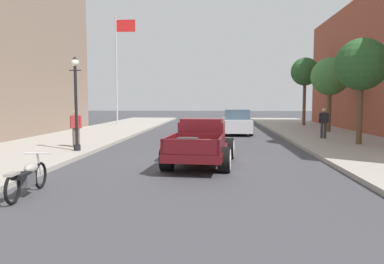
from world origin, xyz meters
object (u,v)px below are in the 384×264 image
pedestrian_sidewalk_left (76,126)px  flagpole (119,59)px  street_lamp_near (76,96)px  street_tree_nearest (362,65)px  motorcycle_parked (27,177)px  car_background_silver (236,123)px  pedestrian_sidewalk_right (324,121)px  street_tree_second (330,77)px  street_tree_third (305,72)px  hotrod_truck_maroon (202,142)px

pedestrian_sidewalk_left → flagpole: flagpole is taller
street_lamp_near → street_tree_nearest: street_tree_nearest is taller
motorcycle_parked → car_background_silver: (5.58, 16.42, 0.33)m
pedestrian_sidewalk_right → street_tree_second: size_ratio=0.34×
motorcycle_parked → street_tree_nearest: size_ratio=0.43×
motorcycle_parked → car_background_silver: size_ratio=0.49×
flagpole → street_tree_second: flagpole is taller
street_lamp_near → street_tree_nearest: size_ratio=0.77×
pedestrian_sidewalk_right → street_tree_third: bearing=82.6°
pedestrian_sidewalk_right → street_tree_nearest: 3.97m
street_tree_second → street_tree_nearest: bearing=-95.4°
car_background_silver → pedestrian_sidewalk_right: pedestrian_sidewalk_right is taller
car_background_silver → flagpole: 12.71m
street_lamp_near → flagpole: size_ratio=0.42×
hotrod_truck_maroon → flagpole: size_ratio=0.55×
motorcycle_parked → car_background_silver: car_background_silver is taller
motorcycle_parked → pedestrian_sidewalk_left: pedestrian_sidewalk_left is taller
street_lamp_near → hotrod_truck_maroon: bearing=-19.5°
pedestrian_sidewalk_left → flagpole: 16.10m
car_background_silver → street_tree_nearest: street_tree_nearest is taller
hotrod_truck_maroon → street_lamp_near: street_lamp_near is taller
hotrod_truck_maroon → car_background_silver: size_ratio=1.16×
car_background_silver → street_lamp_near: street_lamp_near is taller
street_lamp_near → car_background_silver: bearing=54.3°
street_tree_nearest → street_tree_third: bearing=87.8°
flagpole → pedestrian_sidewalk_left: bearing=-81.9°
street_lamp_near → street_tree_nearest: 13.00m
hotrod_truck_maroon → pedestrian_sidewalk_left: size_ratio=3.05×
hotrod_truck_maroon → car_background_silver: 11.75m
pedestrian_sidewalk_left → street_tree_second: 16.78m
hotrod_truck_maroon → motorcycle_parked: (-3.81, -4.80, -0.31)m
hotrod_truck_maroon → flagpole: flagpole is taller
street_tree_nearest → street_tree_second: bearing=84.6°
flagpole → street_tree_nearest: flagpole is taller
flagpole → car_background_silver: bearing=-34.4°
car_background_silver → motorcycle_parked: bearing=-108.8°
flagpole → street_tree_nearest: 20.12m
motorcycle_parked → pedestrian_sidewalk_left: (-1.90, 7.76, 0.64)m
street_tree_nearest → pedestrian_sidewalk_left: bearing=-170.7°
pedestrian_sidewalk_left → street_tree_third: size_ratio=0.29×
street_tree_nearest → hotrod_truck_maroon: bearing=-144.9°
hotrod_truck_maroon → street_tree_second: bearing=57.2°
flagpole → street_tree_second: (15.81, -5.89, -1.97)m
hotrod_truck_maroon → street_tree_nearest: size_ratio=1.01×
street_lamp_near → flagpole: bearing=99.1°
hotrod_truck_maroon → street_tree_third: street_tree_third is taller
car_background_silver → street_lamp_near: 12.13m
pedestrian_sidewalk_left → hotrod_truck_maroon: bearing=-27.4°
hotrod_truck_maroon → pedestrian_sidewalk_right: 10.03m
pedestrian_sidewalk_left → street_tree_third: street_tree_third is taller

